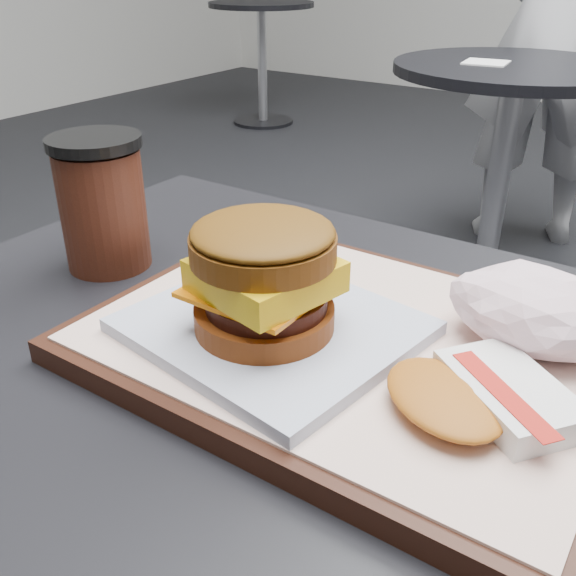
# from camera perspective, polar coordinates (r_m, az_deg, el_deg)

# --- Properties ---
(customer_table) EXTENTS (0.80, 0.60, 0.77)m
(customer_table) POSITION_cam_1_polar(r_m,az_deg,el_deg) (0.58, 1.88, -23.44)
(customer_table) COLOR #A5A5AA
(customer_table) RESTS_ON ground
(serving_tray) EXTENTS (0.38, 0.28, 0.02)m
(serving_tray) POSITION_cam_1_polar(r_m,az_deg,el_deg) (0.48, 5.56, -4.99)
(serving_tray) COLOR black
(serving_tray) RESTS_ON customer_table
(breakfast_sandwich) EXTENTS (0.21, 0.20, 0.09)m
(breakfast_sandwich) POSITION_cam_1_polar(r_m,az_deg,el_deg) (0.45, -1.91, -0.09)
(breakfast_sandwich) COLOR silver
(breakfast_sandwich) RESTS_ON serving_tray
(hash_brown) EXTENTS (0.14, 0.13, 0.02)m
(hash_brown) POSITION_cam_1_polar(r_m,az_deg,el_deg) (0.41, 16.68, -9.10)
(hash_brown) COLOR white
(hash_brown) RESTS_ON serving_tray
(crumpled_wrapper) EXTENTS (0.12, 0.09, 0.05)m
(crumpled_wrapper) POSITION_cam_1_polar(r_m,az_deg,el_deg) (0.48, 21.19, -1.83)
(crumpled_wrapper) COLOR white
(crumpled_wrapper) RESTS_ON serving_tray
(coffee_cup) EXTENTS (0.08, 0.08, 0.12)m
(coffee_cup) POSITION_cam_1_polar(r_m,az_deg,el_deg) (0.62, -16.16, 7.21)
(coffee_cup) COLOR #3B170E
(coffee_cup) RESTS_ON customer_table
(neighbor_table) EXTENTS (0.70, 0.70, 0.75)m
(neighbor_table) POSITION_cam_1_polar(r_m,az_deg,el_deg) (2.09, 18.77, 12.94)
(neighbor_table) COLOR black
(neighbor_table) RESTS_ON ground
(napkin) EXTENTS (0.13, 0.13, 0.00)m
(napkin) POSITION_cam_1_polar(r_m,az_deg,el_deg) (2.03, 17.20, 18.61)
(napkin) COLOR white
(napkin) RESTS_ON neighbor_table
(patron) EXTENTS (0.68, 0.57, 1.58)m
(patron) POSITION_cam_1_polar(r_m,az_deg,el_deg) (2.64, 22.50, 20.49)
(patron) COLOR silver
(patron) RESTS_ON ground
(bg_table_mid) EXTENTS (0.66, 0.66, 0.75)m
(bg_table_mid) POSITION_cam_1_polar(r_m,az_deg,el_deg) (4.39, -2.35, 21.64)
(bg_table_mid) COLOR black
(bg_table_mid) RESTS_ON ground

